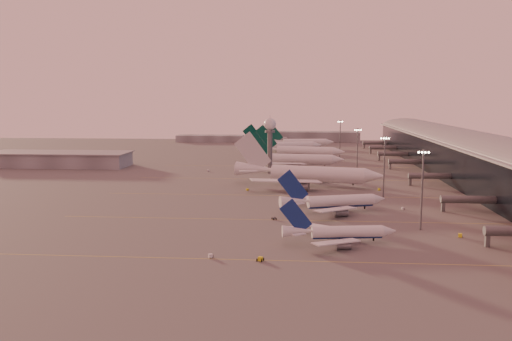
{
  "coord_description": "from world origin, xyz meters",
  "views": [
    {
      "loc": [
        20.09,
        -166.62,
        40.88
      ],
      "look_at": [
        2.26,
        60.19,
        9.71
      ],
      "focal_mm": 38.0,
      "sensor_mm": 36.0,
      "label": 1
    }
  ],
  "objects": [
    {
      "name": "gsv_truck_c",
      "position": [
        -1.69,
        66.13,
        0.97
      ],
      "size": [
        4.84,
        4.03,
        1.9
      ],
      "color": "yellow",
      "rests_on": "ground"
    },
    {
      "name": "mast_d",
      "position": [
        48.0,
        200.0,
        13.74
      ],
      "size": [
        3.6,
        0.56,
        25.0
      ],
      "color": "#56585E",
      "rests_on": "ground"
    },
    {
      "name": "gsv_tug_near",
      "position": [
        10.91,
        -35.91,
        0.52
      ],
      "size": [
        3.13,
        4.04,
        1.02
      ],
      "color": "yellow",
      "rests_on": "ground"
    },
    {
      "name": "taxiway_markings",
      "position": [
        30.0,
        56.0,
        0.01
      ],
      "size": [
        180.0,
        185.25,
        0.02
      ],
      "color": "gold",
      "rests_on": "ground"
    },
    {
      "name": "widebody_white",
      "position": [
        24.58,
        80.12,
        4.27
      ],
      "size": [
        68.89,
        54.6,
        24.6
      ],
      "color": "silver",
      "rests_on": "ground"
    },
    {
      "name": "radar_tower",
      "position": [
        5.0,
        120.0,
        20.95
      ],
      "size": [
        6.4,
        6.4,
        31.1
      ],
      "color": "#56585E",
      "rests_on": "ground"
    },
    {
      "name": "hangar",
      "position": [
        -120.0,
        140.0,
        4.32
      ],
      "size": [
        82.0,
        27.0,
        8.5
      ],
      "color": "slate",
      "rests_on": "ground"
    },
    {
      "name": "mast_b",
      "position": [
        55.0,
        55.0,
        13.74
      ],
      "size": [
        3.6,
        0.56,
        25.0
      ],
      "color": "#56585E",
      "rests_on": "ground"
    },
    {
      "name": "gsv_tug_far",
      "position": [
        12.54,
        103.74,
        0.46
      ],
      "size": [
        3.59,
        3.49,
        0.9
      ],
      "color": "silver",
      "rests_on": "ground"
    },
    {
      "name": "gsv_catering_a",
      "position": [
        67.84,
        -8.21,
        2.14
      ],
      "size": [
        5.63,
        3.54,
        4.28
      ],
      "color": "yellow",
      "rests_on": "ground"
    },
    {
      "name": "gsv_truck_a",
      "position": [
        -1.6,
        -33.98,
        1.09
      ],
      "size": [
        5.54,
        4.26,
        2.14
      ],
      "color": "silver",
      "rests_on": "ground"
    },
    {
      "name": "mast_a",
      "position": [
        58.0,
        0.0,
        13.74
      ],
      "size": [
        3.6,
        0.56,
        25.0
      ],
      "color": "#56585E",
      "rests_on": "ground"
    },
    {
      "name": "ground",
      "position": [
        0.0,
        0.0,
        0.0
      ],
      "size": [
        700.0,
        700.0,
        0.0
      ],
      "primitive_type": "plane",
      "color": "#4D4B4B",
      "rests_on": "ground"
    },
    {
      "name": "narrowbody_mid",
      "position": [
        32.72,
        24.11,
        3.2
      ],
      "size": [
        39.31,
        30.89,
        15.82
      ],
      "color": "silver",
      "rests_on": "ground"
    },
    {
      "name": "gsv_truck_b",
      "position": [
        58.64,
        30.23,
        0.97
      ],
      "size": [
        5.01,
        3.26,
        1.91
      ],
      "color": "silver",
      "rests_on": "ground"
    },
    {
      "name": "mast_c",
      "position": [
        50.0,
        110.0,
        13.74
      ],
      "size": [
        3.6,
        0.56,
        25.0
      ],
      "color": "#56585E",
      "rests_on": "ground"
    },
    {
      "name": "gsv_catering_b",
      "position": [
        55.82,
        70.99,
        1.89
      ],
      "size": [
        4.89,
        2.81,
        3.78
      ],
      "color": "yellow",
      "rests_on": "ground"
    },
    {
      "name": "distant_horizon",
      "position": [
        2.62,
        325.14,
        3.89
      ],
      "size": [
        165.0,
        37.5,
        9.0
      ],
      "color": "slate",
      "rests_on": "ground"
    },
    {
      "name": "narrowbody_near",
      "position": [
        31.77,
        -17.4,
        2.62
      ],
      "size": [
        33.0,
        26.17,
        12.94
      ],
      "color": "silver",
      "rests_on": "ground"
    },
    {
      "name": "greentail_d",
      "position": [
        21.46,
        262.43,
        3.54
      ],
      "size": [
        54.92,
        44.07,
        20.02
      ],
      "color": "silver",
      "rests_on": "ground"
    },
    {
      "name": "greentail_b",
      "position": [
        20.69,
        188.36,
        3.93
      ],
      "size": [
        60.63,
        48.48,
        22.28
      ],
      "color": "silver",
      "rests_on": "ground"
    },
    {
      "name": "terminal",
      "position": [
        107.88,
        110.09,
        10.52
      ],
      "size": [
        57.0,
        362.0,
        23.04
      ],
      "color": "black",
      "rests_on": "ground"
    },
    {
      "name": "gsv_truck_d",
      "position": [
        -29.03,
        124.54,
        0.98
      ],
      "size": [
        3.27,
        5.03,
        1.91
      ],
      "color": "silver",
      "rests_on": "ground"
    },
    {
      "name": "greentail_a",
      "position": [
        18.23,
        145.02,
        3.68
      ],
      "size": [
        57.38,
        46.16,
        20.85
      ],
      "color": "silver",
      "rests_on": "ground"
    },
    {
      "name": "greentail_c",
      "position": [
        9.26,
        227.82,
        3.76
      ],
      "size": [
        57.81,
        46.19,
        21.3
      ],
      "color": "silver",
      "rests_on": "ground"
    },
    {
      "name": "gsv_tug_mid",
      "position": [
        12.25,
        10.53,
        0.45
      ],
      "size": [
        3.09,
        3.53,
        0.87
      ],
      "color": "#505355",
      "rests_on": "ground"
    }
  ]
}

